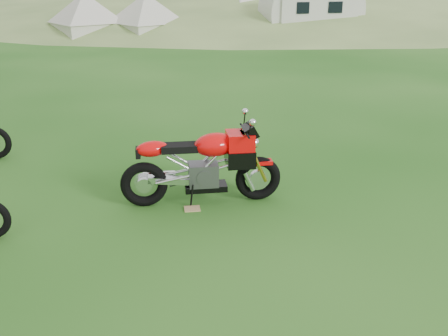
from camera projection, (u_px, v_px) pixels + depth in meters
name	position (u px, v px, depth m)	size (l,w,h in m)	color
ground	(230.00, 222.00, 6.69)	(120.00, 120.00, 0.00)	#185111
hillside	(303.00, 8.00, 49.55)	(80.00, 64.00, 8.00)	olive
hedgerow	(303.00, 8.00, 49.55)	(36.00, 1.20, 8.60)	black
sport_motorcycle	(202.00, 160.00, 7.03)	(2.19, 0.55, 1.31)	red
plywood_board	(192.00, 209.00, 7.04)	(0.22, 0.18, 0.02)	tan
tent_left	(86.00, 15.00, 24.94)	(2.78, 2.78, 2.41)	beige
tent_mid	(146.00, 15.00, 24.91)	(2.75, 2.75, 2.39)	beige
tent_right	(251.00, 8.00, 27.60)	(3.14, 3.14, 2.73)	silver
caravan	(311.00, 15.00, 25.12)	(5.03, 2.25, 2.36)	beige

